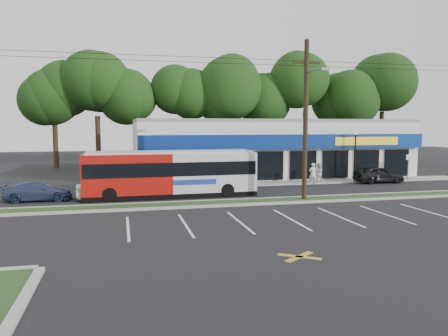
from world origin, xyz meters
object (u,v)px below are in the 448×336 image
Objects in this scene: metrobus at (171,173)px; lamp_post at (355,150)px; pedestrian_a at (313,174)px; car_silver at (110,189)px; car_blue at (38,191)px; pedestrian_b at (318,173)px; car_dark at (379,174)px; sign_post at (408,162)px; utility_pole at (304,115)px.

lamp_post is at bearing 13.98° from metrobus.
lamp_post is at bearing -166.01° from pedestrian_a.
lamp_post is 20.61m from car_silver.
car_blue is 2.49× the size of pedestrian_b.
lamp_post reaches higher than metrobus.
pedestrian_a is (-4.25, -0.92, -1.80)m from lamp_post.
car_blue is (-25.89, -2.75, -0.10)m from car_dark.
car_silver is at bearing -96.80° from car_blue.
lamp_post is 2.76m from car_dark.
car_dark is 2.47× the size of pedestrian_b.
car_silver is 2.48× the size of pedestrian_b.
sign_post is at bearing -2.58° from lamp_post.
car_silver is (-20.00, -4.55, -1.99)m from lamp_post.
car_dark is at bearing -83.46° from car_blue.
pedestrian_b is (12.57, 4.00, -0.79)m from metrobus.
pedestrian_b reaches higher than car_dark.
metrobus reaches higher than car_dark.
car_silver is 1.00× the size of car_blue.
pedestrian_b is at bearing 58.20° from utility_pole.
utility_pole is 22.47× the size of sign_post.
utility_pole reaches higher than metrobus.
car_blue is (-24.40, -3.98, -2.07)m from lamp_post.
sign_post is at bearing -73.23° from car_dark.
car_silver reaches higher than car_blue.
sign_post reaches higher than pedestrian_b.
metrobus is at bearing 17.74° from pedestrian_a.
sign_post is 3.74m from car_dark.
utility_pole is 28.67× the size of pedestrian_a.
utility_pole is at bearing -103.01° from car_blue.
car_silver is 4.43m from car_blue.
metrobus is 2.76× the size of car_silver.
pedestrian_a is at bearing -167.77° from lamp_post.
pedestrian_a reaches higher than car_dark.
utility_pole is 12.08× the size of car_silver.
car_silver is (-21.50, -3.31, -0.02)m from car_dark.
sign_post is 9.30m from pedestrian_a.
car_dark is (9.67, 6.64, -4.71)m from utility_pole.
pedestrian_a is (20.15, 3.06, 0.27)m from car_blue.
pedestrian_a reaches higher than car_blue.
pedestrian_a reaches higher than pedestrian_b.
car_blue is at bearing -170.72° from lamp_post.
utility_pole is 9.18m from pedestrian_a.
sign_post is 1.28× the size of pedestrian_a.
pedestrian_b is at bearing -79.54° from car_blue.
sign_post is at bearing -157.94° from pedestrian_b.
pedestrian_b is at bearing -82.19° from car_silver.
car_blue is 21.25m from pedestrian_b.
utility_pole is 12.06× the size of car_blue.
lamp_post is at bearing 177.42° from sign_post.
pedestrian_b is at bearing -139.61° from pedestrian_a.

